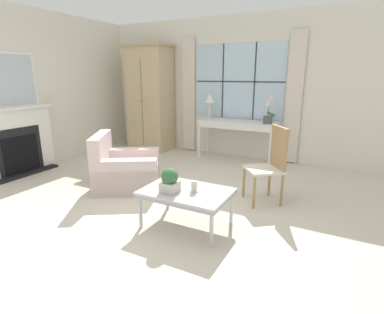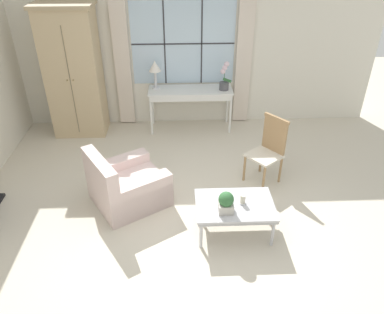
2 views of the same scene
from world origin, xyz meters
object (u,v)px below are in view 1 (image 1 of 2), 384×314
at_px(coffee_table, 186,194).
at_px(potted_plant_small, 170,180).
at_px(console_table, 237,125).
at_px(potted_orchid, 268,113).
at_px(table_lamp, 210,100).
at_px(side_chair_wooden, 271,161).
at_px(fireplace, 15,136).
at_px(armoire, 150,98).
at_px(armchair_upholstered, 125,171).
at_px(pillar_candle, 194,187).

relative_size(coffee_table, potted_plant_small, 3.55).
distance_m(console_table, potted_orchid, 0.67).
distance_m(table_lamp, side_chair_wooden, 2.59).
distance_m(side_chair_wooden, potted_plant_small, 1.49).
xyz_separation_m(fireplace, potted_plant_small, (3.34, -0.42, -0.11)).
distance_m(fireplace, potted_orchid, 4.46).
distance_m(console_table, side_chair_wooden, 2.07).
height_order(fireplace, coffee_table, fireplace).
xyz_separation_m(console_table, coffee_table, (0.44, -2.88, -0.32)).
xyz_separation_m(fireplace, side_chair_wooden, (4.13, 0.85, -0.10)).
xyz_separation_m(potted_orchid, coffee_table, (-0.17, -2.85, -0.60)).
relative_size(fireplace, armoire, 0.88).
bearing_deg(coffee_table, table_lamp, 109.93).
xyz_separation_m(armoire, side_chair_wooden, (3.15, -1.72, -0.58)).
relative_size(armoire, console_table, 1.50).
distance_m(console_table, potted_plant_small, 3.04).
xyz_separation_m(side_chair_wooden, coffee_table, (-0.66, -1.13, -0.19)).
bearing_deg(console_table, table_lamp, 172.98).
relative_size(armchair_upholstered, coffee_table, 1.27).
xyz_separation_m(armoire, armchair_upholstered, (1.08, -2.22, -0.89)).
relative_size(armoire, armchair_upholstered, 1.87).
distance_m(armchair_upholstered, potted_plant_small, 1.52).
height_order(fireplace, pillar_candle, fireplace).
distance_m(potted_orchid, armchair_upholstered, 2.81).
distance_m(potted_orchid, coffee_table, 2.92).
xyz_separation_m(table_lamp, pillar_candle, (1.17, -2.96, -0.69)).
bearing_deg(armoire, side_chair_wooden, -28.73).
xyz_separation_m(fireplace, potted_orchid, (3.64, 2.56, 0.31)).
bearing_deg(potted_plant_small, armchair_upholstered, 149.00).
relative_size(armoire, potted_orchid, 4.41).
xyz_separation_m(fireplace, console_table, (3.03, 2.60, 0.03)).
bearing_deg(armchair_upholstered, table_lamp, 81.70).
bearing_deg(fireplace, armchair_upholstered, 9.72).
relative_size(table_lamp, potted_plant_small, 1.89).
bearing_deg(potted_orchid, potted_plant_small, -95.80).
distance_m(armoire, potted_plant_small, 3.85).
distance_m(coffee_table, pillar_candle, 0.14).
bearing_deg(pillar_candle, fireplace, 175.50).
height_order(armchair_upholstered, coffee_table, armchair_upholstered).
distance_m(armoire, potted_orchid, 2.66).
height_order(armoire, potted_plant_small, armoire).
bearing_deg(fireplace, console_table, 40.66).
bearing_deg(fireplace, potted_plant_small, -7.13).
bearing_deg(potted_orchid, armoire, 179.84).
distance_m(fireplace, armchair_upholstered, 2.13).
bearing_deg(armoire, armchair_upholstered, -64.12).
relative_size(armoire, potted_plant_small, 8.44).
bearing_deg(pillar_candle, table_lamp, 111.56).
distance_m(potted_orchid, side_chair_wooden, 1.83).
bearing_deg(coffee_table, potted_orchid, 86.58).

